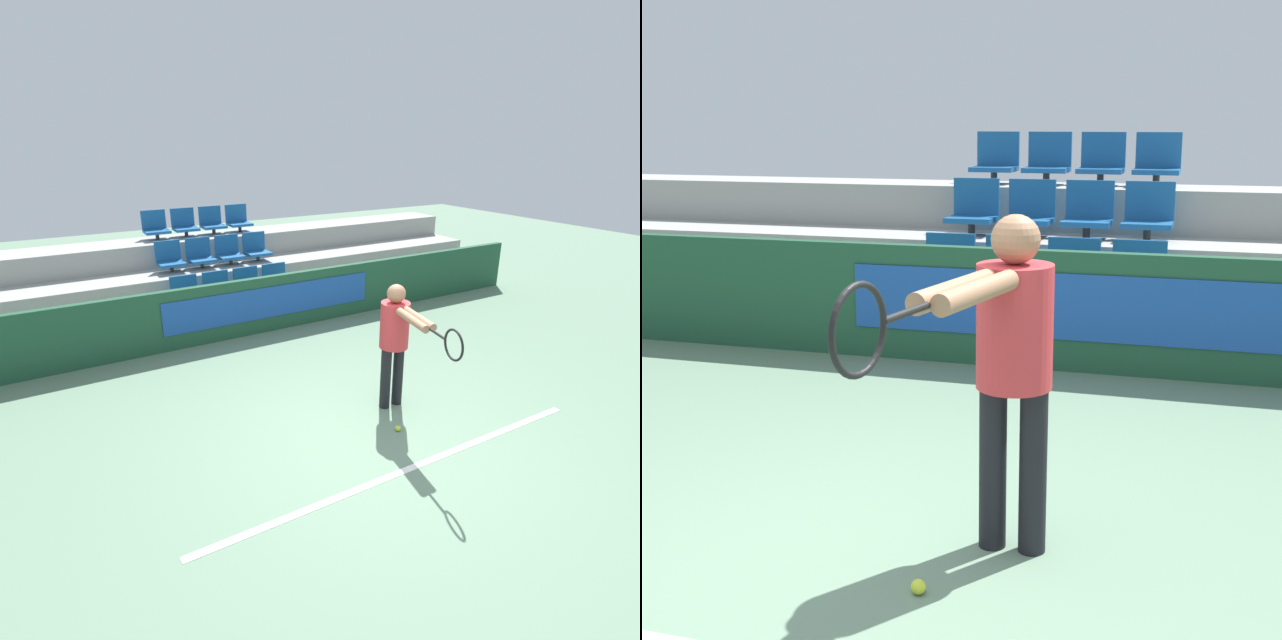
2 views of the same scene
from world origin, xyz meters
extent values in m
plane|color=slate|center=(0.00, 0.00, 0.00)|extent=(30.00, 30.00, 0.00)
cube|color=white|center=(0.00, -0.58, 0.00)|extent=(4.74, 0.08, 0.01)
cube|color=#1E4C33|center=(0.00, 3.70, 0.49)|extent=(12.11, 0.12, 0.98)
cube|color=#19479E|center=(0.45, 3.63, 0.54)|extent=(3.80, 0.02, 0.54)
cube|color=#9E9E99|center=(0.00, 4.23, 0.22)|extent=(11.71, 0.90, 0.44)
cube|color=#9E9E99|center=(0.00, 5.13, 0.44)|extent=(11.71, 0.90, 0.88)
cube|color=#9E9E99|center=(0.00, 6.03, 0.66)|extent=(11.71, 0.90, 1.32)
cylinder|color=#333333|center=(-0.85, 4.27, 0.51)|extent=(0.07, 0.07, 0.13)
cube|color=#195693|center=(-0.85, 4.27, 0.59)|extent=(0.46, 0.41, 0.05)
cube|color=#195693|center=(-0.85, 4.46, 0.80)|extent=(0.46, 0.04, 0.37)
cylinder|color=#333333|center=(-0.28, 4.27, 0.51)|extent=(0.07, 0.07, 0.13)
cube|color=#195693|center=(-0.28, 4.27, 0.59)|extent=(0.46, 0.41, 0.05)
cube|color=#195693|center=(-0.28, 4.46, 0.80)|extent=(0.46, 0.04, 0.37)
cylinder|color=#333333|center=(0.28, 4.27, 0.51)|extent=(0.07, 0.07, 0.13)
cube|color=#195693|center=(0.28, 4.27, 0.59)|extent=(0.46, 0.41, 0.05)
cube|color=#195693|center=(0.28, 4.46, 0.80)|extent=(0.46, 0.04, 0.37)
cylinder|color=#333333|center=(0.85, 4.27, 0.51)|extent=(0.07, 0.07, 0.13)
cube|color=#195693|center=(0.85, 4.27, 0.59)|extent=(0.46, 0.41, 0.05)
cube|color=#195693|center=(0.85, 4.46, 0.80)|extent=(0.46, 0.04, 0.37)
cylinder|color=#333333|center=(-0.85, 5.17, 0.95)|extent=(0.07, 0.07, 0.13)
cube|color=#195693|center=(-0.85, 5.17, 1.04)|extent=(0.46, 0.41, 0.05)
cube|color=#195693|center=(-0.85, 5.36, 1.24)|extent=(0.46, 0.04, 0.37)
cylinder|color=#333333|center=(-0.28, 5.17, 0.95)|extent=(0.07, 0.07, 0.13)
cube|color=#195693|center=(-0.28, 5.17, 1.04)|extent=(0.46, 0.41, 0.05)
cube|color=#195693|center=(-0.28, 5.36, 1.24)|extent=(0.46, 0.04, 0.37)
cylinder|color=#333333|center=(0.28, 5.17, 0.95)|extent=(0.07, 0.07, 0.13)
cube|color=#195693|center=(0.28, 5.17, 1.04)|extent=(0.46, 0.41, 0.05)
cube|color=#195693|center=(0.28, 5.36, 1.24)|extent=(0.46, 0.04, 0.37)
cylinder|color=#333333|center=(0.85, 5.17, 0.95)|extent=(0.07, 0.07, 0.13)
cube|color=#195693|center=(0.85, 5.17, 1.04)|extent=(0.46, 0.41, 0.05)
cube|color=#195693|center=(0.85, 5.36, 1.24)|extent=(0.46, 0.04, 0.37)
cylinder|color=#333333|center=(-0.85, 6.07, 1.39)|extent=(0.07, 0.07, 0.13)
cube|color=#195693|center=(-0.85, 6.07, 1.48)|extent=(0.46, 0.41, 0.05)
cube|color=#195693|center=(-0.85, 6.26, 1.68)|extent=(0.46, 0.04, 0.37)
cylinder|color=#333333|center=(-0.28, 6.07, 1.39)|extent=(0.07, 0.07, 0.13)
cube|color=#195693|center=(-0.28, 6.07, 1.48)|extent=(0.46, 0.41, 0.05)
cube|color=#195693|center=(-0.28, 6.26, 1.68)|extent=(0.46, 0.04, 0.37)
cylinder|color=#333333|center=(0.28, 6.07, 1.39)|extent=(0.07, 0.07, 0.13)
cube|color=#195693|center=(0.28, 6.07, 1.48)|extent=(0.46, 0.41, 0.05)
cube|color=#195693|center=(0.28, 6.26, 1.68)|extent=(0.46, 0.04, 0.37)
cylinder|color=#333333|center=(0.85, 6.07, 1.39)|extent=(0.07, 0.07, 0.13)
cube|color=#195693|center=(0.85, 6.07, 1.48)|extent=(0.46, 0.41, 0.05)
cube|color=#195693|center=(0.85, 6.26, 1.68)|extent=(0.46, 0.04, 0.37)
cylinder|color=black|center=(0.53, 0.56, 0.40)|extent=(0.13, 0.13, 0.80)
cylinder|color=black|center=(0.72, 0.56, 0.40)|extent=(0.13, 0.13, 0.80)
cylinder|color=red|center=(0.62, 0.56, 1.09)|extent=(0.35, 0.35, 0.57)
sphere|color=#9E7051|center=(0.62, 0.56, 1.48)|extent=(0.22, 0.22, 0.22)
cylinder|color=#9E7051|center=(0.48, 0.09, 1.33)|extent=(0.21, 0.62, 0.09)
cylinder|color=#9E7051|center=(0.58, 0.09, 1.33)|extent=(0.21, 0.62, 0.09)
cylinder|color=black|center=(0.44, -0.36, 1.33)|extent=(0.09, 0.30, 0.03)
torus|color=black|center=(0.37, -0.65, 1.33)|extent=(0.09, 0.32, 0.32)
sphere|color=#CCDB33|center=(0.33, 0.03, 0.03)|extent=(0.07, 0.07, 0.07)
camera|label=1|loc=(-2.95, -3.82, 3.23)|focal=28.00mm
camera|label=2|loc=(1.47, -3.26, 2.00)|focal=50.00mm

